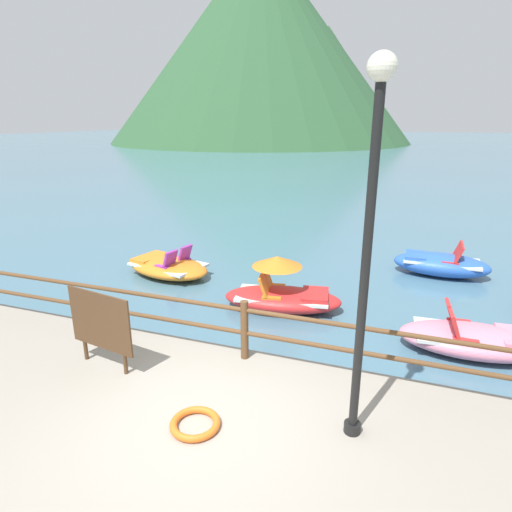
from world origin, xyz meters
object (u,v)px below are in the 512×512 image
pedal_boat_4 (282,293)px  life_ring (195,424)px  pedal_boat_0 (168,266)px  sign_board (100,322)px  pedal_boat_3 (473,339)px  lamp_post (369,228)px  pedal_boat_2 (441,264)px

pedal_boat_4 → life_ring: bearing=-87.6°
pedal_boat_0 → sign_board: bearing=-69.8°
sign_board → pedal_boat_3: bearing=29.4°
pedal_boat_0 → lamp_post: bearing=-42.2°
sign_board → pedal_boat_0: (-1.73, 4.70, -0.89)m
life_ring → pedal_boat_0: pedal_boat_0 is taller
pedal_boat_3 → lamp_post: bearing=-117.5°
sign_board → pedal_boat_0: sign_board is taller
pedal_boat_4 → sign_board: bearing=-114.8°
lamp_post → life_ring: 3.08m
sign_board → pedal_boat_4: bearing=65.2°
pedal_boat_0 → pedal_boat_2: size_ratio=1.09×
pedal_boat_2 → pedal_boat_3: (0.33, -4.06, -0.05)m
pedal_boat_3 → pedal_boat_2: bearing=94.6°
life_ring → pedal_boat_3: (3.47, 3.76, -0.18)m
pedal_boat_0 → pedal_boat_4: bearing=-16.9°
lamp_post → pedal_boat_4: lamp_post is taller
sign_board → pedal_boat_0: size_ratio=0.45×
lamp_post → pedal_boat_2: (1.35, 7.28, -2.57)m
lamp_post → pedal_boat_2: bearing=79.5°
life_ring → pedal_boat_4: 4.41m
sign_board → pedal_boat_2: (5.02, 7.08, -0.82)m
pedal_boat_0 → pedal_boat_4: size_ratio=0.99×
sign_board → pedal_boat_0: 5.09m
life_ring → pedal_boat_2: bearing=68.1°
pedal_boat_2 → pedal_boat_0: bearing=-160.6°
sign_board → pedal_boat_3: size_ratio=0.47×
sign_board → pedal_boat_0: bearing=110.2°
sign_board → life_ring: 2.13m
sign_board → pedal_boat_4: size_ratio=0.45×
sign_board → life_ring: sign_board is taller
life_ring → pedal_boat_2: 8.43m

